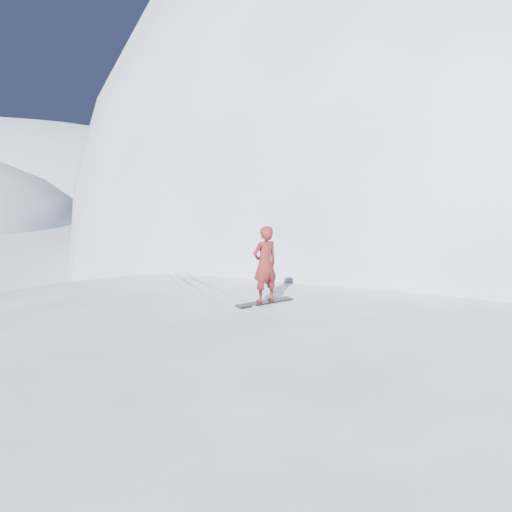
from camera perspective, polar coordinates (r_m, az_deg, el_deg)
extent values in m
plane|color=white|center=(11.07, 8.28, -22.11)|extent=(400.00, 400.00, 0.00)
ellipsoid|color=white|center=(13.86, 7.47, -15.34)|extent=(36.00, 28.00, 4.80)
ellipsoid|color=white|center=(43.57, 22.55, 0.82)|extent=(60.00, 56.00, 56.00)
ellipsoid|color=white|center=(32.33, 11.54, -1.30)|extent=(28.00, 24.00, 18.00)
ellipsoid|color=white|center=(15.90, -6.96, -12.06)|extent=(7.00, 6.30, 1.00)
ellipsoid|color=white|center=(17.56, 25.15, -10.80)|extent=(4.00, 3.60, 0.60)
cube|color=black|center=(13.31, 1.02, -5.28)|extent=(1.69, 0.88, 0.03)
imported|color=maroon|center=(13.09, 1.03, -0.95)|extent=(0.86, 0.71, 2.02)
cube|color=silver|center=(14.61, -7.57, -4.04)|extent=(1.02, 5.93, 0.04)
cube|color=silver|center=(14.65, -6.18, -3.97)|extent=(1.12, 5.92, 0.04)
cube|color=silver|center=(14.73, -3.99, -3.87)|extent=(1.52, 5.83, 0.04)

